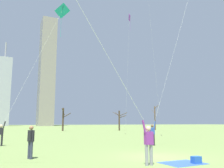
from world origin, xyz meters
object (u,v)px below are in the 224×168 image
object	(u,v)px
kite_flyer_far_back_red	(83,23)
bare_tree_leftmost	(120,120)
bystander_far_off_by_trees	(31,140)
bare_tree_left_of_center	(63,118)
kite_flyer_foreground_right_teal	(17,102)
distant_kite_high_overhead_purple	(129,25)
bare_tree_right_of_center	(155,117)
kite_flyer_midfield_left_blue	(160,104)
picnic_spot	(190,161)

from	to	relation	value
kite_flyer_far_back_red	bare_tree_leftmost	distance (m)	47.79
bystander_far_off_by_trees	bare_tree_leftmost	world-z (taller)	bare_tree_leftmost
bare_tree_left_of_center	kite_flyer_foreground_right_teal	bearing A→B (deg)	-108.72
kite_flyer_far_back_red	kite_flyer_foreground_right_teal	world-z (taller)	kite_flyer_far_back_red
distant_kite_high_overhead_purple	bare_tree_leftmost	bearing A→B (deg)	69.34
kite_flyer_far_back_red	bare_tree_right_of_center	xyz separation A→B (m)	(31.55, 42.80, -2.44)
kite_flyer_midfield_left_blue	bare_tree_leftmost	size ratio (longest dim) A/B	4.75
kite_flyer_far_back_red	picnic_spot	world-z (taller)	kite_flyer_far_back_red
bystander_far_off_by_trees	bare_tree_right_of_center	world-z (taller)	bare_tree_right_of_center
bystander_far_off_by_trees	bare_tree_left_of_center	xyz separation A→B (m)	(10.49, 40.26, 1.85)
kite_flyer_far_back_red	bystander_far_off_by_trees	size ratio (longest dim) A/B	12.53
kite_flyer_midfield_left_blue	bare_tree_leftmost	bearing A→B (deg)	69.74
kite_flyer_far_back_red	bare_tree_left_of_center	xyz separation A→B (m)	(9.24, 44.72, -2.73)
distant_kite_high_overhead_purple	bystander_far_off_by_trees	bearing A→B (deg)	-129.07
picnic_spot	bare_tree_right_of_center	xyz separation A→B (m)	(26.49, 42.54, 2.95)
kite_flyer_foreground_right_teal	bare_tree_leftmost	xyz separation A→B (m)	(23.40, 29.99, -0.93)
kite_flyer_far_back_red	picnic_spot	xyz separation A→B (m)	(5.06, 0.26, -5.39)
kite_flyer_foreground_right_teal	bare_tree_right_of_center	distance (m)	44.99
distant_kite_high_overhead_purple	picnic_spot	xyz separation A→B (m)	(-9.81, -24.05, -17.13)
kite_flyer_midfield_left_blue	bystander_far_off_by_trees	bearing A→B (deg)	-160.62
distant_kite_high_overhead_purple	bare_tree_leftmost	distance (m)	24.38
distant_kite_high_overhead_purple	picnic_spot	distance (m)	31.11
kite_flyer_midfield_left_blue	kite_flyer_foreground_right_teal	distance (m)	11.58
kite_flyer_far_back_red	bystander_far_off_by_trees	bearing A→B (deg)	105.58
kite_flyer_foreground_right_teal	bare_tree_left_of_center	world-z (taller)	kite_flyer_foreground_right_teal
kite_flyer_midfield_left_blue	bystander_far_off_by_trees	size ratio (longest dim) A/B	13.22
distant_kite_high_overhead_purple	kite_flyer_far_back_red	bearing A→B (deg)	-121.46
bystander_far_off_by_trees	picnic_spot	xyz separation A→B (m)	(6.30, -4.20, -0.81)
kite_flyer_midfield_left_blue	bare_tree_left_of_center	xyz separation A→B (m)	(0.22, 36.65, -0.49)
picnic_spot	bare_tree_right_of_center	bearing A→B (deg)	58.09
bare_tree_left_of_center	bare_tree_leftmost	xyz separation A→B (m)	(12.47, -2.25, -0.27)
bare_tree_right_of_center	bystander_far_off_by_trees	bearing A→B (deg)	-130.54
kite_flyer_far_back_red	bystander_far_off_by_trees	xyz separation A→B (m)	(-1.24, 4.46, -4.58)
picnic_spot	bare_tree_right_of_center	size ratio (longest dim) A/B	0.31
kite_flyer_foreground_right_teal	bare_tree_leftmost	world-z (taller)	kite_flyer_foreground_right_teal
kite_flyer_midfield_left_blue	bystander_far_off_by_trees	distance (m)	11.13
bystander_far_off_by_trees	picnic_spot	distance (m)	7.62
bystander_far_off_by_trees	bare_tree_left_of_center	bearing A→B (deg)	75.40
bystander_far_off_by_trees	picnic_spot	world-z (taller)	bystander_far_off_by_trees
bare_tree_left_of_center	bare_tree_leftmost	distance (m)	12.68
bare_tree_right_of_center	bare_tree_left_of_center	bearing A→B (deg)	175.08
bare_tree_left_of_center	picnic_spot	bearing A→B (deg)	-95.38
kite_flyer_far_back_red	kite_flyer_midfield_left_blue	xyz separation A→B (m)	(9.02, 8.07, -2.25)
picnic_spot	bare_tree_leftmost	distance (m)	45.44
bystander_far_off_by_trees	bare_tree_left_of_center	world-z (taller)	bare_tree_left_of_center
kite_flyer_foreground_right_teal	distant_kite_high_overhead_purple	world-z (taller)	distant_kite_high_overhead_purple
bare_tree_leftmost	distant_kite_high_overhead_purple	bearing A→B (deg)	-110.66
kite_flyer_foreground_right_teal	picnic_spot	size ratio (longest dim) A/B	6.70
distant_kite_high_overhead_purple	bare_tree_leftmost	xyz separation A→B (m)	(6.85, 18.16, -14.75)
distant_kite_high_overhead_purple	bare_tree_left_of_center	size ratio (longest dim) A/B	3.82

